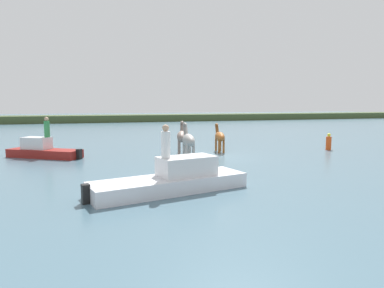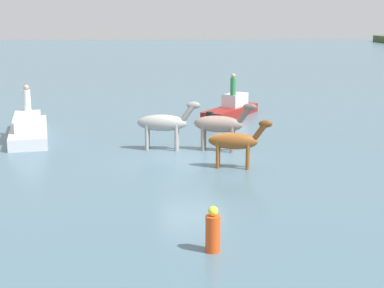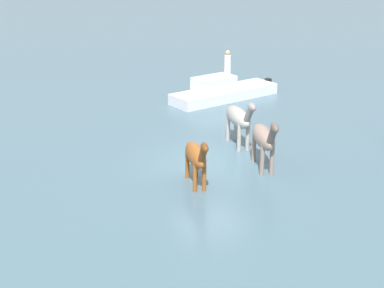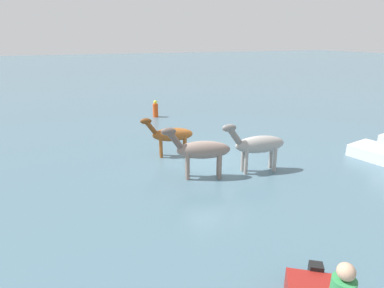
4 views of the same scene
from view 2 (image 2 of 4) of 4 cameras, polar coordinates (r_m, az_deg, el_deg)
name	(u,v)px [view 2 (image 2 of 4)]	position (r m, az deg, el deg)	size (l,w,h in m)	color
ground_plane	(193,160)	(22.20, 0.13, -1.59)	(202.11, 202.11, 0.00)	#476675
horse_dun_straggler	(235,141)	(20.90, 4.35, 0.27)	(0.89, 2.35, 1.82)	brown
horse_pinto_flank	(164,123)	(23.63, -2.80, 2.10)	(0.89, 2.66, 2.05)	#9E9993
horse_gray_outer	(220,124)	(23.44, 2.85, 1.98)	(1.18, 2.60, 2.03)	gray
boat_motor_center	(29,131)	(27.00, -15.99, 1.25)	(5.98, 2.75, 1.37)	silver
boat_skiff_near	(231,110)	(31.66, 3.93, 3.37)	(4.39, 3.51, 1.33)	maroon
person_spotter_bow	(27,99)	(27.02, -16.16, 4.36)	(0.32, 0.32, 1.19)	silver
person_watcher_seated	(233,85)	(31.21, 4.14, 5.87)	(0.32, 0.32, 1.19)	#338C4C
buoy_channel_marker	(213,231)	(13.75, 2.10, -8.72)	(0.36, 0.36, 1.14)	#E54C19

